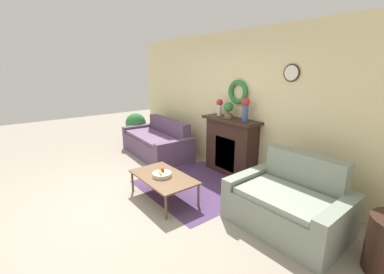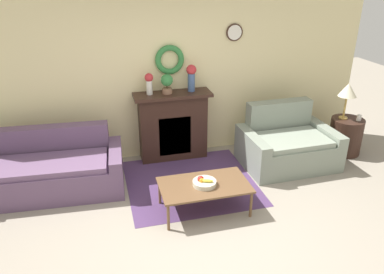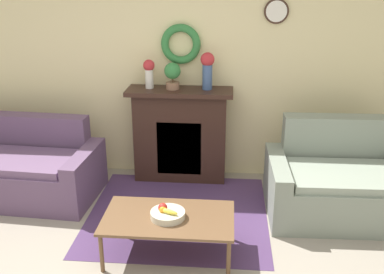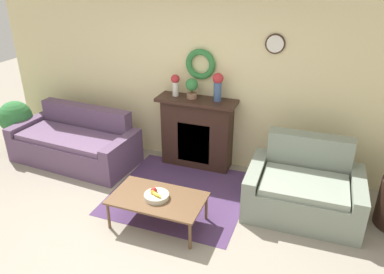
{
  "view_description": "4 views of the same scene",
  "coord_description": "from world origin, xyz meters",
  "px_view_note": "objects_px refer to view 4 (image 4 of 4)",
  "views": [
    {
      "loc": [
        3.38,
        -1.34,
        2.04
      ],
      "look_at": [
        -0.09,
        1.37,
        0.84
      ],
      "focal_mm": 24.0,
      "sensor_mm": 36.0,
      "label": 1
    },
    {
      "loc": [
        -1.02,
        -3.28,
        2.87
      ],
      "look_at": [
        0.22,
        1.45,
        0.66
      ],
      "focal_mm": 35.0,
      "sensor_mm": 36.0,
      "label": 2
    },
    {
      "loc": [
        0.64,
        -2.76,
        2.39
      ],
      "look_at": [
        0.31,
        1.2,
        0.9
      ],
      "focal_mm": 42.0,
      "sensor_mm": 36.0,
      "label": 3
    },
    {
      "loc": [
        1.86,
        -2.77,
        2.97
      ],
      "look_at": [
        0.3,
        1.4,
        0.85
      ],
      "focal_mm": 35.0,
      "sensor_mm": 36.0,
      "label": 4
    }
  ],
  "objects_px": {
    "coffee_table": "(158,199)",
    "vase_on_mantel_right": "(218,85)",
    "loveseat_right": "(304,189)",
    "vase_on_mantel_left": "(175,83)",
    "fireplace": "(197,132)",
    "couch_left": "(76,143)",
    "potted_plant_on_mantel": "(192,87)",
    "fruit_bowl": "(156,195)",
    "potted_plant_floor_by_couch": "(16,119)"
  },
  "relations": [
    {
      "from": "potted_plant_on_mantel",
      "to": "fireplace",
      "type": "bearing_deg",
      "value": 10.24
    },
    {
      "from": "couch_left",
      "to": "loveseat_right",
      "type": "height_order",
      "value": "loveseat_right"
    },
    {
      "from": "fruit_bowl",
      "to": "vase_on_mantel_left",
      "type": "height_order",
      "value": "vase_on_mantel_left"
    },
    {
      "from": "loveseat_right",
      "to": "coffee_table",
      "type": "height_order",
      "value": "loveseat_right"
    },
    {
      "from": "vase_on_mantel_left",
      "to": "potted_plant_on_mantel",
      "type": "distance_m",
      "value": 0.27
    },
    {
      "from": "fireplace",
      "to": "potted_plant_floor_by_couch",
      "type": "height_order",
      "value": "fireplace"
    },
    {
      "from": "fireplace",
      "to": "coffee_table",
      "type": "distance_m",
      "value": 1.6
    },
    {
      "from": "coffee_table",
      "to": "vase_on_mantel_left",
      "type": "bearing_deg",
      "value": 104.63
    },
    {
      "from": "loveseat_right",
      "to": "coffee_table",
      "type": "bearing_deg",
      "value": -151.99
    },
    {
      "from": "potted_plant_on_mantel",
      "to": "potted_plant_floor_by_couch",
      "type": "height_order",
      "value": "potted_plant_on_mantel"
    },
    {
      "from": "fireplace",
      "to": "coffee_table",
      "type": "xyz_separation_m",
      "value": [
        0.06,
        -1.58,
        -0.21
      ]
    },
    {
      "from": "fireplace",
      "to": "loveseat_right",
      "type": "distance_m",
      "value": 1.84
    },
    {
      "from": "coffee_table",
      "to": "vase_on_mantel_right",
      "type": "height_order",
      "value": "vase_on_mantel_right"
    },
    {
      "from": "vase_on_mantel_left",
      "to": "loveseat_right",
      "type": "bearing_deg",
      "value": -18.25
    },
    {
      "from": "couch_left",
      "to": "potted_plant_on_mantel",
      "type": "relative_size",
      "value": 6.78
    },
    {
      "from": "couch_left",
      "to": "potted_plant_on_mantel",
      "type": "distance_m",
      "value": 2.11
    },
    {
      "from": "fireplace",
      "to": "couch_left",
      "type": "bearing_deg",
      "value": -163.52
    },
    {
      "from": "potted_plant_on_mantel",
      "to": "fruit_bowl",
      "type": "bearing_deg",
      "value": -85.1
    },
    {
      "from": "fireplace",
      "to": "potted_plant_on_mantel",
      "type": "bearing_deg",
      "value": -169.76
    },
    {
      "from": "couch_left",
      "to": "potted_plant_on_mantel",
      "type": "height_order",
      "value": "potted_plant_on_mantel"
    },
    {
      "from": "potted_plant_floor_by_couch",
      "to": "loveseat_right",
      "type": "bearing_deg",
      "value": -2.0
    },
    {
      "from": "fruit_bowl",
      "to": "vase_on_mantel_right",
      "type": "xyz_separation_m",
      "value": [
        0.25,
        1.6,
        0.93
      ]
    },
    {
      "from": "couch_left",
      "to": "loveseat_right",
      "type": "relative_size",
      "value": 1.43
    },
    {
      "from": "fireplace",
      "to": "potted_plant_floor_by_couch",
      "type": "distance_m",
      "value": 3.13
    },
    {
      "from": "fruit_bowl",
      "to": "vase_on_mantel_left",
      "type": "relative_size",
      "value": 0.91
    },
    {
      "from": "coffee_table",
      "to": "couch_left",
      "type": "bearing_deg",
      "value": 152.1
    },
    {
      "from": "fireplace",
      "to": "vase_on_mantel_left",
      "type": "height_order",
      "value": "vase_on_mantel_left"
    },
    {
      "from": "couch_left",
      "to": "loveseat_right",
      "type": "distance_m",
      "value": 3.57
    },
    {
      "from": "fireplace",
      "to": "vase_on_mantel_left",
      "type": "distance_m",
      "value": 0.82
    },
    {
      "from": "loveseat_right",
      "to": "potted_plant_floor_by_couch",
      "type": "relative_size",
      "value": 1.71
    },
    {
      "from": "loveseat_right",
      "to": "potted_plant_on_mantel",
      "type": "relative_size",
      "value": 4.75
    },
    {
      "from": "loveseat_right",
      "to": "vase_on_mantel_left",
      "type": "distance_m",
      "value": 2.37
    },
    {
      "from": "fruit_bowl",
      "to": "potted_plant_floor_by_couch",
      "type": "distance_m",
      "value": 3.33
    },
    {
      "from": "loveseat_right",
      "to": "vase_on_mantel_left",
      "type": "xyz_separation_m",
      "value": [
        -2.05,
        0.67,
        0.98
      ]
    },
    {
      "from": "coffee_table",
      "to": "fireplace",
      "type": "bearing_deg",
      "value": 92.35
    },
    {
      "from": "potted_plant_on_mantel",
      "to": "potted_plant_floor_by_couch",
      "type": "relative_size",
      "value": 0.36
    },
    {
      "from": "coffee_table",
      "to": "loveseat_right",
      "type": "bearing_deg",
      "value": 29.2
    },
    {
      "from": "fruit_bowl",
      "to": "vase_on_mantel_left",
      "type": "distance_m",
      "value": 1.87
    },
    {
      "from": "loveseat_right",
      "to": "potted_plant_on_mantel",
      "type": "height_order",
      "value": "potted_plant_on_mantel"
    },
    {
      "from": "vase_on_mantel_right",
      "to": "potted_plant_floor_by_couch",
      "type": "distance_m",
      "value": 3.54
    },
    {
      "from": "loveseat_right",
      "to": "vase_on_mantel_right",
      "type": "height_order",
      "value": "vase_on_mantel_right"
    },
    {
      "from": "vase_on_mantel_right",
      "to": "loveseat_right",
      "type": "bearing_deg",
      "value": -25.94
    },
    {
      "from": "vase_on_mantel_left",
      "to": "potted_plant_on_mantel",
      "type": "xyz_separation_m",
      "value": [
        0.27,
        -0.02,
        -0.02
      ]
    },
    {
      "from": "loveseat_right",
      "to": "potted_plant_floor_by_couch",
      "type": "distance_m",
      "value": 4.8
    },
    {
      "from": "fireplace",
      "to": "loveseat_right",
      "type": "relative_size",
      "value": 0.84
    },
    {
      "from": "vase_on_mantel_right",
      "to": "potted_plant_on_mantel",
      "type": "relative_size",
      "value": 1.38
    },
    {
      "from": "fruit_bowl",
      "to": "vase_on_mantel_right",
      "type": "height_order",
      "value": "vase_on_mantel_right"
    },
    {
      "from": "couch_left",
      "to": "fruit_bowl",
      "type": "distance_m",
      "value": 2.2
    },
    {
      "from": "coffee_table",
      "to": "vase_on_mantel_right",
      "type": "distance_m",
      "value": 1.89
    },
    {
      "from": "coffee_table",
      "to": "potted_plant_floor_by_couch",
      "type": "xyz_separation_m",
      "value": [
        -3.16,
        1.08,
        0.17
      ]
    }
  ]
}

